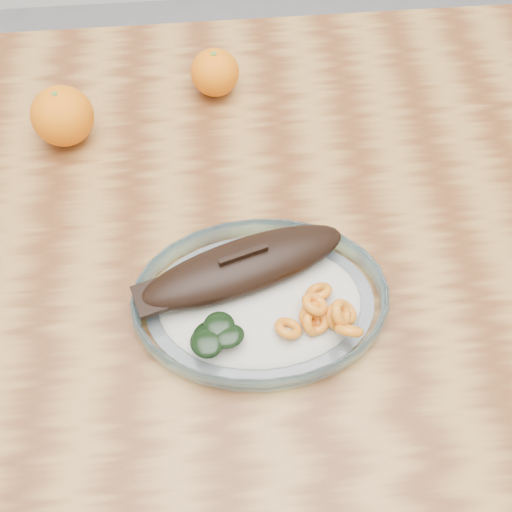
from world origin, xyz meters
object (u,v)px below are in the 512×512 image
dining_table (215,260)px  orange_right (215,72)px  plated_meal (259,298)px  orange_left (62,116)px

dining_table → orange_right: 0.27m
dining_table → plated_meal: 0.18m
orange_right → orange_left: bearing=-160.4°
orange_right → plated_meal: bearing=-85.0°
plated_meal → orange_right: plated_meal is taller
dining_table → plated_meal: plated_meal is taller
dining_table → orange_right: size_ratio=16.95×
dining_table → plated_meal: size_ratio=2.18×
plated_meal → orange_left: 0.38m
dining_table → orange_right: bearing=85.4°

